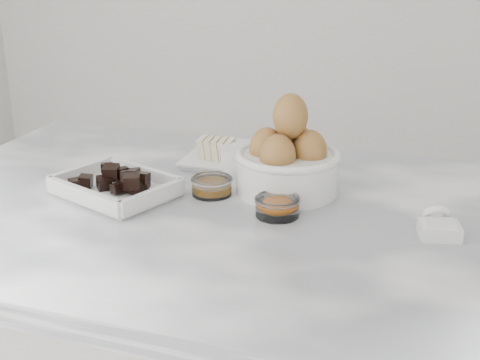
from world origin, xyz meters
name	(u,v)px	position (x,y,z in m)	size (l,w,h in m)	color
marble_slab	(224,216)	(0.00, 0.00, 0.92)	(1.20, 0.80, 0.04)	white
chocolate_dish	(115,183)	(-0.20, -0.01, 0.96)	(0.25, 0.22, 0.06)	white
butter_plate	(215,155)	(-0.10, 0.21, 0.96)	(0.13, 0.13, 0.05)	white
sugar_ramekin	(243,160)	(-0.02, 0.17, 0.97)	(0.09, 0.09, 0.05)	white
egg_bowl	(288,161)	(0.09, 0.10, 1.00)	(0.19, 0.19, 0.19)	white
honey_bowl	(212,186)	(-0.04, 0.04, 0.96)	(0.08, 0.08, 0.03)	white
zest_bowl	(277,206)	(0.10, -0.01, 0.96)	(0.08, 0.08, 0.03)	white
vanilla_spoon	(268,189)	(0.06, 0.07, 0.95)	(0.06, 0.07, 0.04)	white
salt_spoon	(439,226)	(0.36, 0.00, 0.96)	(0.07, 0.09, 0.05)	white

